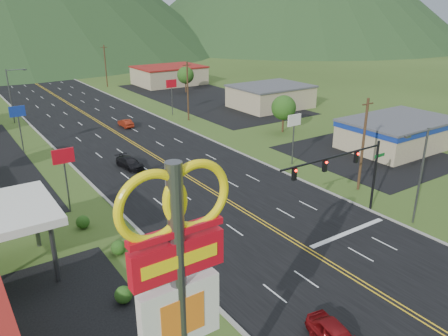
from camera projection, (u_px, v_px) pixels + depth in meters
ground at (447, 335)px, 26.44m from camera, size 500.00×500.00×0.00m
road at (447, 335)px, 26.44m from camera, size 20.00×460.00×0.04m
pylon_sign at (179, 284)px, 15.79m from camera, size 4.32×0.60×14.00m
traffic_signal at (348, 166)px, 38.84m from camera, size 13.10×0.43×7.00m
streetlight_east at (419, 171)px, 38.27m from camera, size 3.28×0.25×9.00m
streetlight_west at (12, 92)px, 72.74m from camera, size 3.28×0.25×9.00m
building_east_near at (398, 132)px, 60.82m from camera, size 15.40×10.40×4.10m
building_east_mid at (271, 96)px, 85.16m from camera, size 14.40×11.40×4.30m
building_east_far at (169, 75)px, 110.15m from camera, size 16.40×12.40×4.50m
pole_sign_west_a at (64, 163)px, 40.56m from camera, size 2.00×0.18×6.40m
pole_sign_west_b at (18, 116)px, 57.61m from camera, size 2.00×0.18×6.40m
pole_sign_east_a at (294, 125)px, 53.22m from camera, size 2.00×0.18×6.40m
pole_sign_east_b at (171, 87)px, 78.02m from camera, size 2.00×0.18×6.40m
tree_east_a at (284, 108)px, 67.67m from camera, size 3.84×3.84×5.82m
tree_east_b at (185, 75)px, 99.23m from camera, size 3.84×3.84×5.82m
utility_pole_a at (363, 144)px, 45.71m from camera, size 1.60×0.28×10.00m
utility_pole_b at (188, 91)px, 74.39m from camera, size 1.60×0.28×10.00m
utility_pole_c at (106, 66)px, 105.39m from camera, size 1.60×0.28×10.00m
utility_pole_d at (61, 52)px, 136.39m from camera, size 1.60×0.28×10.00m
car_dark_mid at (130, 163)px, 53.43m from camera, size 2.42×4.72×1.31m
car_red_far at (126, 123)px, 71.57m from camera, size 1.36×3.86×1.27m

